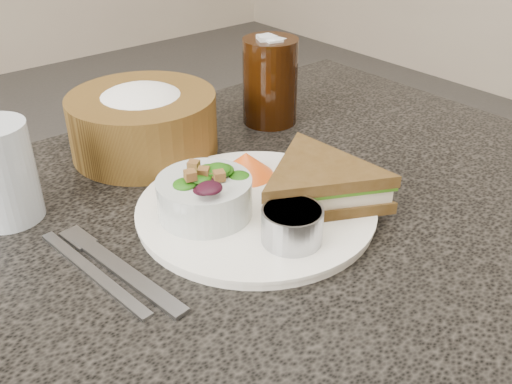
{
  "coord_description": "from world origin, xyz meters",
  "views": [
    {
      "loc": [
        -0.34,
        -0.43,
        1.11
      ],
      "look_at": [
        0.02,
        -0.01,
        0.78
      ],
      "focal_mm": 40.0,
      "sensor_mm": 36.0,
      "label": 1
    }
  ],
  "objects": [
    {
      "name": "water_glass",
      "position": [
        -0.2,
        0.17,
        0.81
      ],
      "size": [
        0.08,
        0.08,
        0.12
      ],
      "primitive_type": "cylinder",
      "rotation": [
        0.0,
        0.0,
        0.07
      ],
      "color": "silver",
      "rests_on": "dining_table"
    },
    {
      "name": "dinner_plate",
      "position": [
        0.02,
        -0.01,
        0.76
      ],
      "size": [
        0.27,
        0.27,
        0.01
      ],
      "primitive_type": "cylinder",
      "color": "white",
      "rests_on": "dining_table"
    },
    {
      "name": "knife",
      "position": [
        -0.18,
        0.01,
        0.75
      ],
      "size": [
        0.03,
        0.19,
        0.0
      ],
      "primitive_type": "cube",
      "rotation": [
        0.0,
        0.0,
        0.1
      ],
      "color": "#9EA1A8",
      "rests_on": "dining_table"
    },
    {
      "name": "salad_bowl",
      "position": [
        -0.04,
        0.02,
        0.79
      ],
      "size": [
        0.12,
        0.12,
        0.06
      ],
      "primitive_type": null,
      "rotation": [
        0.0,
        0.0,
        -0.13
      ],
      "color": "#BBC3BE",
      "rests_on": "dinner_plate"
    },
    {
      "name": "cola_glass",
      "position": [
        0.2,
        0.19,
        0.82
      ],
      "size": [
        0.1,
        0.1,
        0.14
      ],
      "primitive_type": null,
      "rotation": [
        0.0,
        0.0,
        0.28
      ],
      "color": "black",
      "rests_on": "dining_table"
    },
    {
      "name": "sandwich",
      "position": [
        0.08,
        -0.04,
        0.79
      ],
      "size": [
        0.24,
        0.24,
        0.05
      ],
      "primitive_type": null,
      "rotation": [
        0.0,
        0.0,
        -0.47
      ],
      "color": "#523A1C",
      "rests_on": "dinner_plate"
    },
    {
      "name": "dressing_ramekin",
      "position": [
        -0.0,
        -0.08,
        0.78
      ],
      "size": [
        0.07,
        0.07,
        0.04
      ],
      "primitive_type": "cylinder",
      "rotation": [
        0.0,
        0.0,
        0.08
      ],
      "color": "#9B9EA5",
      "rests_on": "dinner_plate"
    },
    {
      "name": "bread_basket",
      "position": [
        0.0,
        0.22,
        0.81
      ],
      "size": [
        0.23,
        0.23,
        0.11
      ],
      "primitive_type": null,
      "rotation": [
        0.0,
        0.0,
        0.15
      ],
      "color": "brown",
      "rests_on": "dining_table"
    },
    {
      "name": "orange_wedge",
      "position": [
        0.05,
        0.06,
        0.78
      ],
      "size": [
        0.1,
        0.1,
        0.03
      ],
      "primitive_type": "cone",
      "rotation": [
        0.0,
        0.0,
        0.83
      ],
      "color": "#FC5915",
      "rests_on": "dinner_plate"
    },
    {
      "name": "fork",
      "position": [
        -0.15,
        -0.01,
        0.75
      ],
      "size": [
        0.04,
        0.18,
        0.0
      ],
      "primitive_type": "cube",
      "rotation": [
        0.0,
        0.0,
        0.12
      ],
      "color": "#979AA0",
      "rests_on": "dining_table"
    }
  ]
}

